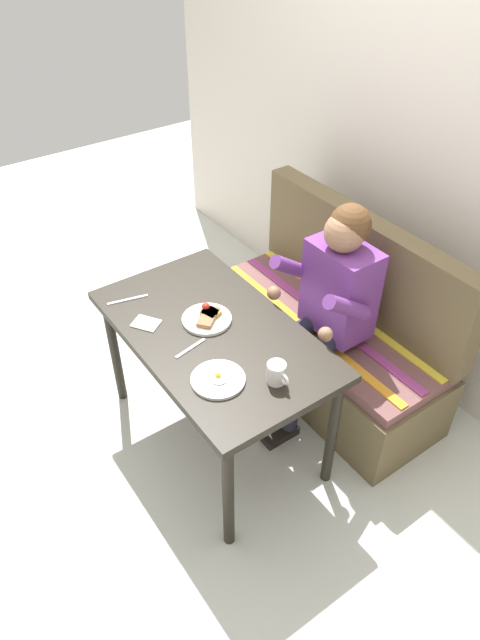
# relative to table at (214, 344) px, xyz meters

# --- Properties ---
(ground_plane) EXTENTS (8.00, 8.00, 0.00)m
(ground_plane) POSITION_rel_table_xyz_m (0.00, 0.00, -0.65)
(ground_plane) COLOR silver
(back_wall) EXTENTS (4.40, 0.10, 2.60)m
(back_wall) POSITION_rel_table_xyz_m (0.00, 1.27, 0.65)
(back_wall) COLOR beige
(back_wall) RESTS_ON ground
(table) EXTENTS (1.20, 0.70, 0.73)m
(table) POSITION_rel_table_xyz_m (0.00, 0.00, 0.00)
(table) COLOR black
(table) RESTS_ON ground
(couch) EXTENTS (1.44, 0.56, 1.00)m
(couch) POSITION_rel_table_xyz_m (0.00, 0.76, -0.32)
(couch) COLOR brown
(couch) RESTS_ON ground
(person) EXTENTS (0.45, 0.61, 1.21)m
(person) POSITION_rel_table_xyz_m (0.13, 0.59, 0.09)
(person) COLOR #6C3486
(person) RESTS_ON ground
(plate_breakfast) EXTENTS (0.23, 0.23, 0.05)m
(plate_breakfast) POSITION_rel_table_xyz_m (-0.08, 0.02, 0.10)
(plate_breakfast) COLOR white
(plate_breakfast) RESTS_ON table
(plate_eggs) EXTENTS (0.23, 0.23, 0.04)m
(plate_eggs) POSITION_rel_table_xyz_m (0.28, -0.16, 0.09)
(plate_eggs) COLOR white
(plate_eggs) RESTS_ON table
(coffee_mug) EXTENTS (0.12, 0.08, 0.09)m
(coffee_mug) POSITION_rel_table_xyz_m (0.42, 0.04, 0.13)
(coffee_mug) COLOR white
(coffee_mug) RESTS_ON table
(napkin) EXTENTS (0.15, 0.14, 0.01)m
(napkin) POSITION_rel_table_xyz_m (-0.22, -0.23, 0.09)
(napkin) COLOR silver
(napkin) RESTS_ON table
(fork) EXTENTS (0.05, 0.17, 0.00)m
(fork) POSITION_rel_table_xyz_m (0.05, -0.15, 0.08)
(fork) COLOR silver
(fork) RESTS_ON table
(knife) EXTENTS (0.06, 0.20, 0.00)m
(knife) POSITION_rel_table_xyz_m (-0.43, -0.22, 0.08)
(knife) COLOR silver
(knife) RESTS_ON table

